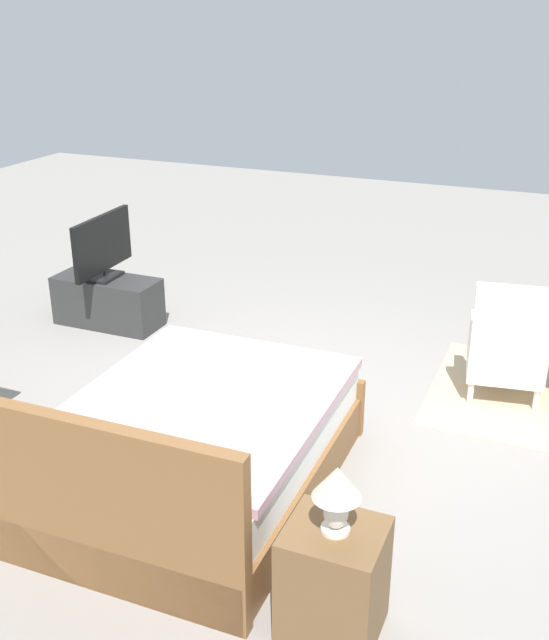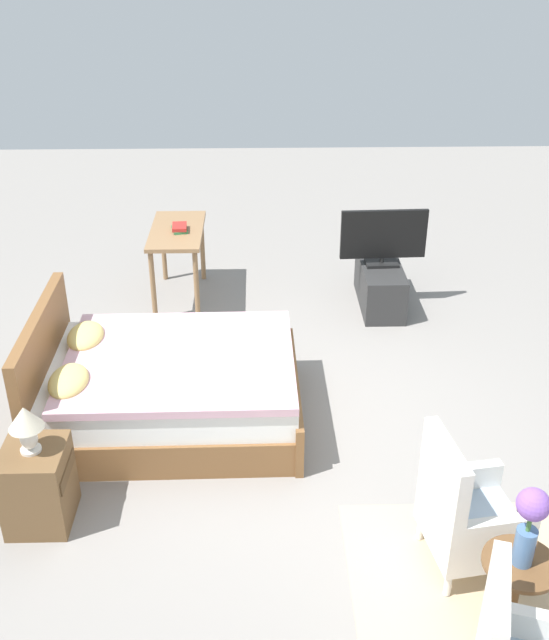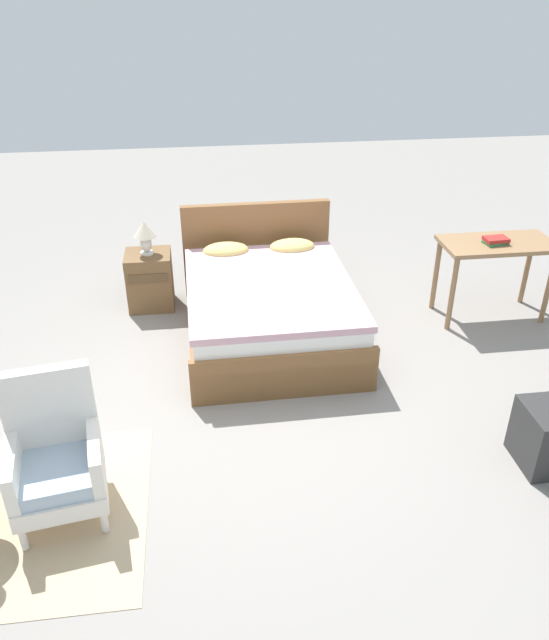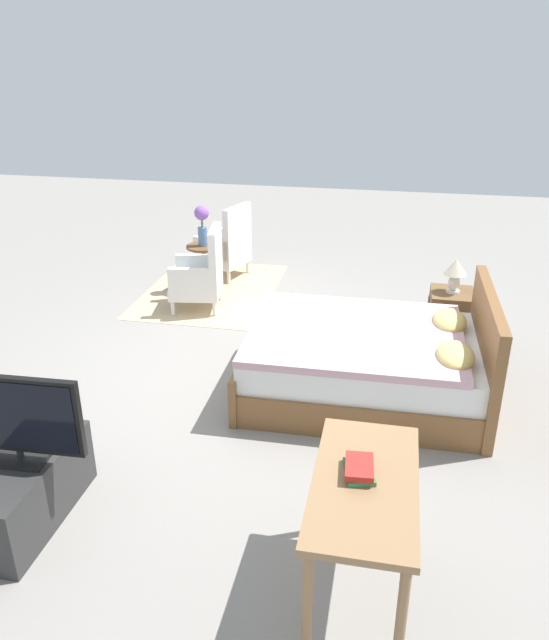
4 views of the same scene
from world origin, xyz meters
name	(u,v)px [view 4 (image 4 of 4)]	position (x,y,z in m)	size (l,w,h in m)	color
ground_plane	(264,377)	(0.00, 0.00, 0.00)	(16.00, 16.00, 0.00)	gray
floor_rug	(211,290)	(-1.96, -1.08, 0.00)	(2.10, 1.50, 0.01)	tan
bed	(370,362)	(0.11, 0.93, 0.30)	(1.50, 1.98, 0.96)	brown
armchair_by_window_left	(226,247)	(-2.49, -1.02, 0.38)	(0.68, 0.68, 0.92)	white
armchair_by_window_right	(201,276)	(-1.42, -1.02, 0.38)	(0.62, 0.62, 0.92)	white
side_table	(204,262)	(-1.96, -1.15, 0.35)	(0.40, 0.40, 0.56)	brown
flower_vase	(202,221)	(-1.96, -1.15, 0.85)	(0.17, 0.17, 0.48)	#4C709E
nightstand	(449,319)	(-0.98, 1.63, 0.28)	(0.44, 0.41, 0.56)	brown
table_lamp	(455,271)	(-0.98, 1.63, 0.78)	(0.22, 0.22, 0.33)	silver
tv_stand	(28,490)	(2.07, -1.04, 0.22)	(0.96, 0.40, 0.45)	#2D2D2D
tv_flatscreen	(13,418)	(2.07, -1.04, 0.74)	(0.21, 0.85, 0.57)	black
vanity_desk	(364,500)	(2.27, 1.01, 0.65)	(1.04, 0.52, 0.77)	#8E6B47
book_stack	(359,469)	(2.22, 0.97, 0.80)	(0.24, 0.18, 0.06)	#337A47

